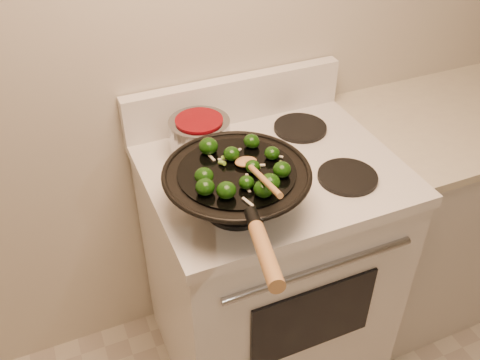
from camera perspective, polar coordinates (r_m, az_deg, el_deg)
name	(u,v)px	position (r m, az deg, el deg)	size (l,w,h in m)	color
stove	(267,265)	(1.96, 2.88, -9.06)	(0.78, 0.67, 1.08)	white
counter_unit	(429,211)	(2.33, 19.52, -3.09)	(0.80, 0.62, 0.91)	silver
wok	(237,188)	(1.44, -0.30, -0.85)	(0.40, 0.66, 0.20)	black
stirfry	(241,169)	(1.39, 0.14, 1.22)	(0.27, 0.29, 0.05)	black
wooden_spoon	(255,171)	(1.36, 1.58, 1.01)	(0.07, 0.28, 0.09)	#A57140
saucepan	(200,135)	(1.68, -4.27, 4.80)	(0.19, 0.30, 0.11)	#919399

